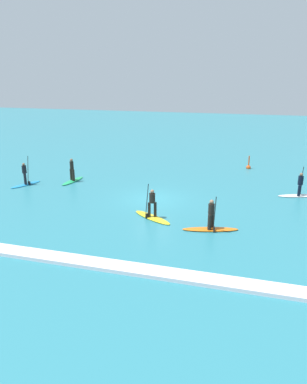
# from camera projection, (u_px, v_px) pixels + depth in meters

# --- Properties ---
(ground_plane) EXTENTS (120.00, 120.00, 0.00)m
(ground_plane) POSITION_uv_depth(u_px,v_px,m) (154.00, 199.00, 25.05)
(ground_plane) COLOR teal
(ground_plane) RESTS_ON ground
(surfer_on_green_board) EXTENTS (0.93, 2.74, 1.86)m
(surfer_on_green_board) POSITION_uv_depth(u_px,v_px,m) (72.00, 176.00, 29.02)
(surfer_on_green_board) COLOR #23B266
(surfer_on_green_board) RESTS_ON ground_plane
(surfer_on_orange_board) EXTENTS (3.10, 1.41, 2.08)m
(surfer_on_orange_board) POSITION_uv_depth(u_px,v_px,m) (211.00, 223.00, 19.89)
(surfer_on_orange_board) COLOR orange
(surfer_on_orange_board) RESTS_ON ground_plane
(surfer_on_yellow_board) EXTENTS (2.86, 2.16, 2.12)m
(surfer_on_yellow_board) POSITION_uv_depth(u_px,v_px,m) (152.00, 211.00, 21.57)
(surfer_on_yellow_board) COLOR yellow
(surfer_on_yellow_board) RESTS_ON ground_plane
(surfer_on_blue_board) EXTENTS (1.50, 2.60, 2.32)m
(surfer_on_blue_board) POSITION_uv_depth(u_px,v_px,m) (25.00, 179.00, 28.10)
(surfer_on_blue_board) COLOR #1E8CD1
(surfer_on_blue_board) RESTS_ON ground_plane
(surfer_on_white_board) EXTENTS (3.01, 1.59, 2.11)m
(surfer_on_white_board) POSITION_uv_depth(u_px,v_px,m) (299.00, 190.00, 25.50)
(surfer_on_white_board) COLOR white
(surfer_on_white_board) RESTS_ON ground_plane
(marker_buoy) EXTENTS (0.42, 0.42, 1.28)m
(marker_buoy) POSITION_uv_depth(u_px,v_px,m) (248.00, 167.00, 33.12)
(marker_buoy) COLOR #E55119
(marker_buoy) RESTS_ON ground_plane
(wave_crest) EXTENTS (18.40, 0.90, 0.18)m
(wave_crest) POSITION_uv_depth(u_px,v_px,m) (95.00, 263.00, 16.31)
(wave_crest) COLOR white
(wave_crest) RESTS_ON ground_plane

